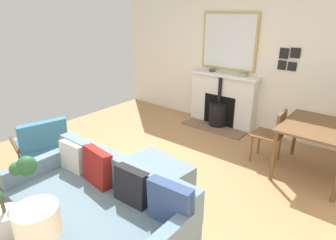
# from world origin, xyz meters

# --- Properties ---
(ground_plane) EXTENTS (5.25, 5.45, 0.01)m
(ground_plane) POSITION_xyz_m (0.00, 0.00, -0.00)
(ground_plane) COLOR #A87A4C
(wall_left) EXTENTS (0.12, 5.45, 2.68)m
(wall_left) POSITION_xyz_m (-2.63, 0.00, 1.34)
(wall_left) COLOR silver
(wall_left) RESTS_ON ground
(fireplace) EXTENTS (0.62, 1.39, 1.03)m
(fireplace) POSITION_xyz_m (-2.42, -0.19, 0.45)
(fireplace) COLOR brown
(fireplace) RESTS_ON ground
(mirror_over_mantel) EXTENTS (0.04, 1.09, 1.03)m
(mirror_over_mantel) POSITION_xyz_m (-2.54, -0.19, 1.60)
(mirror_over_mantel) COLOR tan
(mantel_bowl_near) EXTENTS (0.12, 0.12, 0.05)m
(mantel_bowl_near) POSITION_xyz_m (-2.45, -0.45, 1.05)
(mantel_bowl_near) COLOR #47382D
(mantel_bowl_near) RESTS_ON fireplace
(mantel_bowl_far) EXTENTS (0.14, 0.14, 0.05)m
(mantel_bowl_far) POSITION_xyz_m (-2.45, 0.18, 1.05)
(mantel_bowl_far) COLOR #9E9384
(mantel_bowl_far) RESTS_ON fireplace
(sofa) EXTENTS (0.90, 1.93, 0.82)m
(sofa) POSITION_xyz_m (1.01, 0.37, 0.35)
(sofa) COLOR #B2B2B7
(sofa) RESTS_ON ground
(ottoman) EXTENTS (0.63, 0.87, 0.42)m
(ottoman) POSITION_xyz_m (0.10, 0.33, 0.25)
(ottoman) COLOR #B2B2B7
(ottoman) RESTS_ON ground
(armchair_accent) EXTENTS (0.79, 0.72, 0.83)m
(armchair_accent) POSITION_xyz_m (0.71, -1.21, 0.47)
(armchair_accent) COLOR #4C3321
(armchair_accent) RESTS_ON ground
(console_table) EXTENTS (0.35, 1.82, 0.72)m
(console_table) POSITION_xyz_m (1.86, 0.36, 0.64)
(console_table) COLOR black
(console_table) RESTS_ON ground
(table_lamp_far_end) EXTENTS (0.24, 0.24, 0.48)m
(table_lamp_far_end) POSITION_xyz_m (1.86, 1.05, 1.10)
(table_lamp_far_end) COLOR beige
(table_lamp_far_end) RESTS_ON console_table
(potted_plant) EXTENTS (0.45, 0.42, 0.58)m
(potted_plant) POSITION_xyz_m (1.85, 0.50, 1.00)
(potted_plant) COLOR silver
(potted_plant) RESTS_ON console_table
(dining_table) EXTENTS (1.03, 0.86, 0.74)m
(dining_table) POSITION_xyz_m (-1.55, 1.70, 0.65)
(dining_table) COLOR brown
(dining_table) RESTS_ON ground
(dining_chair_near_fireplace) EXTENTS (0.41, 0.41, 0.82)m
(dining_chair_near_fireplace) POSITION_xyz_m (-1.56, 1.13, 0.49)
(dining_chair_near_fireplace) COLOR brown
(dining_chair_near_fireplace) RESTS_ON ground
(photo_gallery_row) EXTENTS (0.02, 0.33, 0.37)m
(photo_gallery_row) POSITION_xyz_m (-2.55, 0.90, 1.40)
(photo_gallery_row) COLOR black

